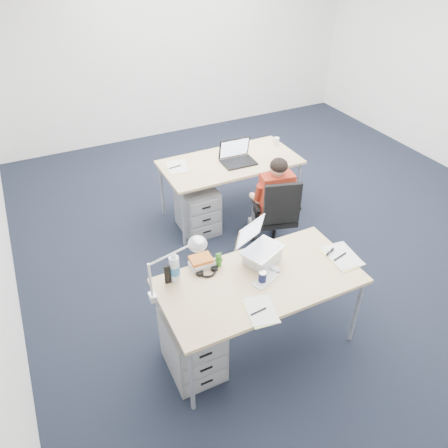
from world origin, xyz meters
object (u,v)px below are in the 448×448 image
object	(u,v)px
dark_laptop	(239,152)
computer_mouse	(275,269)
drawer_pedestal_near	(193,345)
drawer_pedestal_far	(197,209)
desk_near	(260,284)
office_chair	(275,229)
desk_far	(230,165)
water_bottle	(174,267)
far_cup	(276,142)
bear_figurine	(218,259)
seated_person	(271,199)
silver_laptop	(263,245)
sunglasses	(330,252)
desk_lamp	(169,270)
wireless_keyboard	(266,280)
cordless_phone	(167,274)
headphones	(207,271)
can_koozie	(262,277)
book_stack	(202,262)

from	to	relation	value
dark_laptop	computer_mouse	bearing A→B (deg)	-106.10
drawer_pedestal_near	drawer_pedestal_far	bearing A→B (deg)	65.65
desk_near	office_chair	bearing A→B (deg)	52.14
desk_far	water_bottle	xyz separation A→B (m)	(-1.30, -1.61, 0.18)
far_cup	bear_figurine	bearing A→B (deg)	-133.08
seated_person	silver_laptop	world-z (taller)	seated_person
desk_near	sunglasses	size ratio (longest dim) A/B	13.53
desk_near	water_bottle	bearing A→B (deg)	153.94
seated_person	desk_lamp	world-z (taller)	desk_lamp
silver_laptop	wireless_keyboard	bearing A→B (deg)	-135.03
desk_far	drawer_pedestal_far	world-z (taller)	desk_far
drawer_pedestal_far	bear_figurine	world-z (taller)	bear_figurine
wireless_keyboard	seated_person	bearing A→B (deg)	34.65
cordless_phone	computer_mouse	bearing A→B (deg)	-5.64
bear_figurine	dark_laptop	size ratio (longest dim) A/B	0.35
headphones	cordless_phone	distance (m)	0.33
can_koozie	bear_figurine	distance (m)	0.40
desk_near	drawer_pedestal_far	world-z (taller)	desk_near
can_koozie	water_bottle	world-z (taller)	water_bottle
wireless_keyboard	computer_mouse	world-z (taller)	computer_mouse
drawer_pedestal_far	computer_mouse	world-z (taller)	computer_mouse
office_chair	sunglasses	distance (m)	1.15
drawer_pedestal_near	sunglasses	distance (m)	1.37
cordless_phone	bear_figurine	bearing A→B (deg)	12.06
bear_figurine	sunglasses	xyz separation A→B (m)	(0.91, -0.28, -0.05)
drawer_pedestal_near	drawer_pedestal_far	xyz separation A→B (m)	(0.81, 1.79, 0.00)
wireless_keyboard	book_stack	bearing A→B (deg)	113.29
desk_lamp	far_cup	distance (m)	2.81
computer_mouse	book_stack	bearing A→B (deg)	129.82
drawer_pedestal_near	dark_laptop	distance (m)	2.35
drawer_pedestal_near	can_koozie	xyz separation A→B (m)	(0.60, -0.02, 0.51)
cordless_phone	far_cup	distance (m)	2.70
desk_far	book_stack	distance (m)	1.87
drawer_pedestal_far	can_koozie	bearing A→B (deg)	-96.62
silver_laptop	cordless_phone	xyz separation A→B (m)	(-0.78, 0.11, -0.09)
headphones	water_bottle	distance (m)	0.29
drawer_pedestal_far	can_koozie	world-z (taller)	can_koozie
desk_far	computer_mouse	bearing A→B (deg)	-105.99
desk_near	headphones	world-z (taller)	headphones
office_chair	sunglasses	size ratio (longest dim) A/B	7.84
desk_near	desk_lamp	size ratio (longest dim) A/B	3.32
computer_mouse	desk_lamp	world-z (taller)	desk_lamp
headphones	bear_figurine	distance (m)	0.13
office_chair	drawer_pedestal_far	bearing A→B (deg)	146.41
silver_laptop	office_chair	bearing A→B (deg)	28.29
desk_near	silver_laptop	xyz separation A→B (m)	(0.12, 0.18, 0.22)
can_koozie	bear_figurine	xyz separation A→B (m)	(-0.22, 0.33, 0.02)
computer_mouse	can_koozie	xyz separation A→B (m)	(-0.16, -0.07, 0.03)
silver_laptop	bear_figurine	xyz separation A→B (m)	(-0.34, 0.12, -0.11)
computer_mouse	sunglasses	bearing A→B (deg)	-21.93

